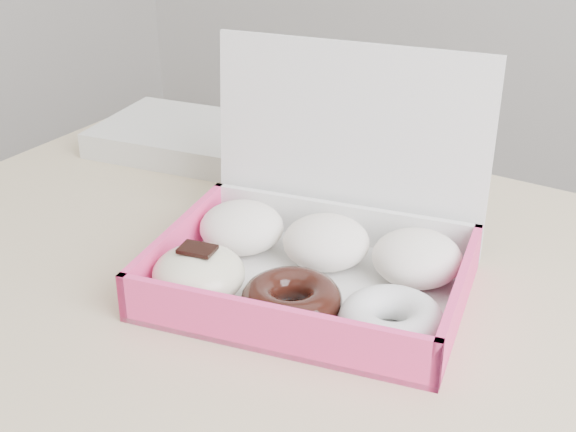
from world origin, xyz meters
The scene contains 3 objects.
table centered at (0.00, 0.00, 0.67)m, with size 1.20×0.80×0.75m.
donut_box centered at (-0.07, 0.03, 0.79)m, with size 0.35×0.31×0.22m.
newspapers centered at (-0.42, 0.25, 0.77)m, with size 0.22×0.18×0.04m, color white.
Camera 1 is at (0.28, -0.57, 1.18)m, focal length 50.00 mm.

